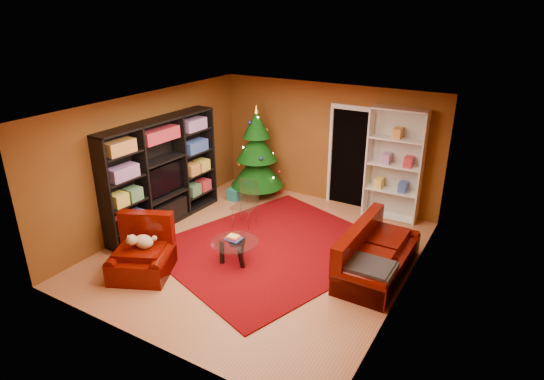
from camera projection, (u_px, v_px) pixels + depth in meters
The scene contains 17 objects.
floor at pixel (261, 253), 8.14m from camera, with size 5.00×5.50×0.05m, color #AF6741.
ceiling at pixel (259, 106), 7.13m from camera, with size 5.00×5.50×0.05m, color silver.
wall_back at pixel (327, 143), 9.85m from camera, with size 5.00×0.05×2.60m, color brown.
wall_left at pixel (150, 160), 8.82m from camera, with size 0.05×5.50×2.60m, color brown.
wall_right at pixel (411, 217), 6.46m from camera, with size 0.05×5.50×2.60m, color brown.
doorway at pixel (352, 159), 9.63m from camera, with size 1.06×0.60×2.16m, color black, non-canonical shape.
rug at pixel (272, 247), 8.26m from camera, with size 3.16×3.69×0.02m, color #6B0407.
media_unit at pixel (162, 173), 8.82m from camera, with size 0.42×2.76×2.12m, color black, non-canonical shape.
christmas_tree at pixel (257, 153), 10.11m from camera, with size 1.20×1.20×2.13m, color #083609, non-canonical shape.
gift_box_teal at pixel (235, 194), 10.23m from camera, with size 0.27×0.27×0.27m, color #1B767C.
gift_box_red at pixel (278, 187), 10.68m from camera, with size 0.23×0.23×0.23m, color maroon.
white_bookshelf at pixel (394, 165), 9.02m from camera, with size 1.08×0.39×2.34m, color white, non-canonical shape.
armchair at pixel (141, 253), 7.32m from camera, with size 0.99×0.99×0.77m, color #440601, non-canonical shape.
dog at pixel (144, 242), 7.29m from camera, with size 0.40×0.30×0.25m, color beige, non-canonical shape.
sofa at pixel (379, 251), 7.32m from camera, with size 1.94×0.87×0.83m, color #440601, non-canonical shape.
coffee_table at pixel (235, 252), 7.70m from camera, with size 0.80×0.80×0.50m, color gray, non-canonical shape.
acrylic_chair at pixel (244, 207), 8.93m from camera, with size 0.42×0.46×0.83m, color #66605B, non-canonical shape.
Camera 1 is at (3.76, -6.02, 4.12)m, focal length 30.00 mm.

